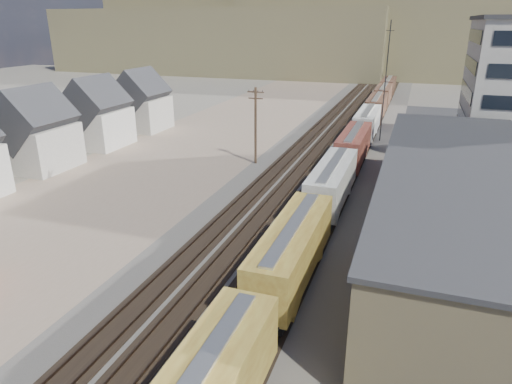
% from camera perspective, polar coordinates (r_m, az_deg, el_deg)
% --- Properties ---
extents(ballast_bed, '(18.00, 200.00, 0.06)m').
position_cam_1_polar(ballast_bed, '(66.23, 9.25, 4.76)').
color(ballast_bed, '#4C4742').
rests_on(ballast_bed, ground).
extents(dirt_yard, '(24.00, 180.00, 0.03)m').
position_cam_1_polar(dirt_yard, '(63.71, -10.49, 4.04)').
color(dirt_yard, '#85705B').
rests_on(dirt_yard, ground).
extents(rail_tracks, '(11.40, 200.00, 0.24)m').
position_cam_1_polar(rail_tracks, '(66.30, 8.79, 4.88)').
color(rail_tracks, black).
rests_on(rail_tracks, ground).
extents(freight_train, '(3.00, 119.74, 4.46)m').
position_cam_1_polar(freight_train, '(67.64, 13.00, 7.25)').
color(freight_train, black).
rests_on(freight_train, ground).
extents(warehouse, '(12.40, 40.40, 7.25)m').
position_cam_1_polar(warehouse, '(40.65, 23.96, -1.57)').
color(warehouse, tan).
rests_on(warehouse, ground).
extents(utility_pole_north, '(2.20, 0.32, 10.00)m').
position_cam_1_polar(utility_pole_north, '(59.50, -0.05, 8.48)').
color(utility_pole_north, '#382619').
rests_on(utility_pole_north, ground).
extents(radio_mast, '(1.20, 0.16, 18.00)m').
position_cam_1_polar(radio_mast, '(73.57, 15.85, 13.07)').
color(radio_mast, black).
rests_on(radio_mast, ground).
extents(hills_north, '(265.00, 80.00, 32.00)m').
position_cam_1_polar(hills_north, '(181.18, 16.82, 18.56)').
color(hills_north, brown).
rests_on(hills_north, ground).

